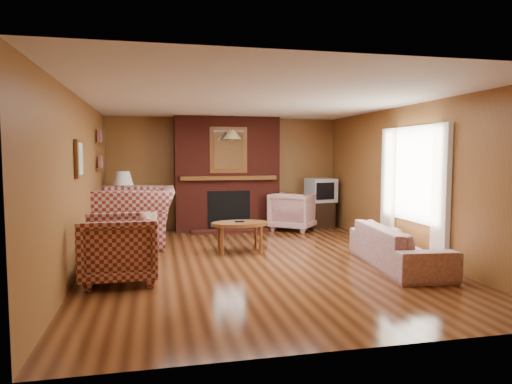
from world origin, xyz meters
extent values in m
plane|color=#401F0D|center=(0.00, 0.00, 0.00)|extent=(6.50, 6.50, 0.00)
plane|color=silver|center=(0.00, 0.00, 2.40)|extent=(6.50, 6.50, 0.00)
plane|color=brown|center=(0.00, 3.25, 1.20)|extent=(6.50, 0.00, 6.50)
plane|color=brown|center=(0.00, -3.25, 1.20)|extent=(6.50, 0.00, 6.50)
plane|color=brown|center=(-2.50, 0.00, 1.20)|extent=(0.00, 6.50, 6.50)
plane|color=brown|center=(2.50, 0.00, 1.20)|extent=(0.00, 6.50, 6.50)
cube|color=#4E1811|center=(0.00, 3.00, 1.20)|extent=(2.20, 0.50, 2.40)
cube|color=black|center=(0.00, 2.77, 0.45)|extent=(0.90, 0.06, 0.80)
cube|color=#4E1811|center=(0.00, 2.60, 0.03)|extent=(1.60, 0.35, 0.06)
cube|color=brown|center=(0.00, 2.73, 1.12)|extent=(2.00, 0.18, 0.08)
cube|color=brown|center=(0.00, 2.76, 1.70)|extent=(0.78, 0.05, 0.95)
cube|color=white|center=(0.00, 2.73, 1.70)|extent=(0.62, 0.02, 0.80)
cube|color=beige|center=(2.44, -0.95, 1.05)|extent=(0.08, 0.35, 2.00)
cube|color=beige|center=(2.44, 0.55, 1.05)|extent=(0.08, 0.35, 2.00)
cube|color=white|center=(2.48, -0.20, 1.30)|extent=(0.03, 1.10, 1.50)
cube|color=brown|center=(-2.47, 1.90, 1.35)|extent=(0.06, 0.55, 0.04)
cube|color=brown|center=(-2.47, 1.90, 1.80)|extent=(0.06, 0.55, 0.04)
cube|color=brown|center=(-2.47, -0.30, 1.55)|extent=(0.04, 0.40, 0.50)
cube|color=beige|center=(-2.44, -0.30, 1.55)|extent=(0.01, 0.32, 0.42)
cylinder|color=black|center=(0.00, 2.30, 2.22)|extent=(0.01, 0.01, 0.35)
cone|color=tan|center=(0.00, 2.30, 2.00)|extent=(0.36, 0.36, 0.18)
imported|color=maroon|center=(-1.85, 1.68, 0.51)|extent=(1.40, 1.60, 1.02)
imported|color=maroon|center=(-1.95, -0.74, 0.43)|extent=(0.95, 0.92, 0.86)
imported|color=beige|center=(1.90, -0.78, 0.29)|extent=(0.99, 2.08, 0.59)
imported|color=beige|center=(1.37, 2.61, 0.40)|extent=(1.22, 1.22, 0.80)
ellipsoid|color=brown|center=(-0.16, 0.62, 0.48)|extent=(0.94, 0.58, 0.05)
cube|color=black|center=(-0.16, 0.62, 0.52)|extent=(0.15, 0.05, 0.02)
cylinder|color=brown|center=(0.15, 0.81, 0.23)|extent=(0.05, 0.05, 0.45)
cylinder|color=brown|center=(-0.48, 0.81, 0.23)|extent=(0.05, 0.05, 0.45)
cylinder|color=brown|center=(0.15, 0.43, 0.23)|extent=(0.05, 0.05, 0.45)
cylinder|color=brown|center=(-0.48, 0.43, 0.23)|extent=(0.05, 0.05, 0.45)
cube|color=brown|center=(-2.10, 2.45, 0.33)|extent=(0.52, 0.52, 0.67)
sphere|color=silver|center=(-2.10, 2.45, 0.82)|extent=(0.30, 0.30, 0.30)
cylinder|color=black|center=(-2.10, 2.45, 0.99)|extent=(0.03, 0.03, 0.09)
cone|color=white|center=(-2.10, 2.45, 1.15)|extent=(0.38, 0.38, 0.26)
cube|color=black|center=(2.05, 2.80, 0.28)|extent=(0.54, 0.49, 0.57)
cube|color=#B0B2B8|center=(2.05, 2.80, 0.83)|extent=(0.63, 0.61, 0.51)
cube|color=black|center=(2.05, 2.52, 0.83)|extent=(0.43, 0.08, 0.37)
camera|label=1|loc=(-1.48, -6.64, 1.61)|focal=32.00mm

